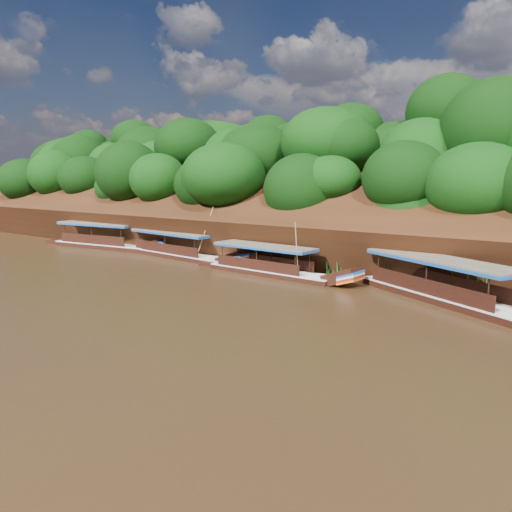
{
  "coord_description": "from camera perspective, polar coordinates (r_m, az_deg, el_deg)",
  "views": [
    {
      "loc": [
        19.71,
        -23.62,
        7.46
      ],
      "look_at": [
        -3.37,
        7.0,
        1.4
      ],
      "focal_mm": 35.0,
      "sensor_mm": 36.0,
      "label": 1
    }
  ],
  "objects": [
    {
      "name": "ground",
      "position": [
        31.65,
        -2.76,
        -4.66
      ],
      "size": [
        160.0,
        160.0,
        0.0
      ],
      "primitive_type": "plane",
      "color": "black",
      "rests_on": "ground"
    },
    {
      "name": "boat_2",
      "position": [
        46.76,
        -8.19,
        0.39
      ],
      "size": [
        15.48,
        3.56,
        5.36
      ],
      "rotation": [
        0.0,
        0.0,
        -0.1
      ],
      "color": "black",
      "rests_on": "ground"
    },
    {
      "name": "boat_1",
      "position": [
        38.06,
        2.53,
        -1.54
      ],
      "size": [
        13.17,
        2.74,
        4.76
      ],
      "rotation": [
        0.0,
        0.0,
        -0.05
      ],
      "color": "black",
      "rests_on": "ground"
    },
    {
      "name": "reeds",
      "position": [
        40.72,
        2.46,
        -0.26
      ],
      "size": [
        49.94,
        2.16,
        2.17
      ],
      "color": "#1C6B1A",
      "rests_on": "ground"
    },
    {
      "name": "riverbank",
      "position": [
        50.67,
        13.88,
        2.41
      ],
      "size": [
        120.0,
        30.06,
        19.4
      ],
      "color": "black",
      "rests_on": "ground"
    },
    {
      "name": "boat_0",
      "position": [
        31.5,
        22.28,
        -4.31
      ],
      "size": [
        15.19,
        9.22,
        5.78
      ],
      "rotation": [
        0.0,
        0.0,
        -0.48
      ],
      "color": "black",
      "rests_on": "ground"
    },
    {
      "name": "boat_3",
      "position": [
        54.95,
        -16.27,
        1.46
      ],
      "size": [
        15.18,
        4.23,
        3.19
      ],
      "rotation": [
        0.0,
        0.0,
        0.13
      ],
      "color": "black",
      "rests_on": "ground"
    }
  ]
}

